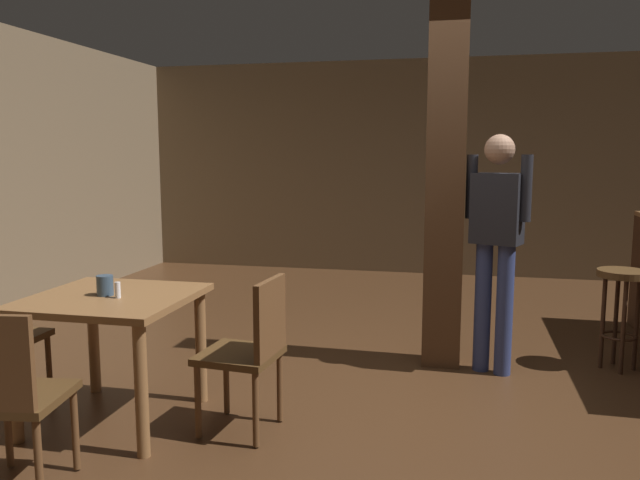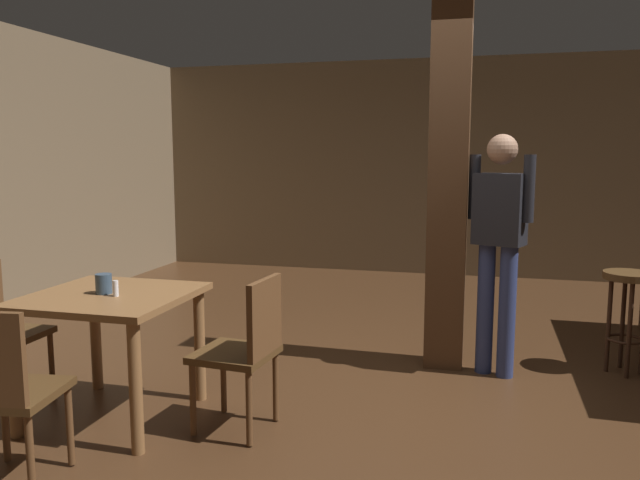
% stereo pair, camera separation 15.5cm
% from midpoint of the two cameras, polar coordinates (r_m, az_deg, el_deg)
% --- Properties ---
extents(ground_plane, '(10.80, 10.80, 0.00)m').
position_cam_midpoint_polar(ground_plane, '(4.17, 6.95, -14.53)').
color(ground_plane, '#422816').
extents(wall_back, '(8.00, 0.10, 2.80)m').
position_cam_midpoint_polar(wall_back, '(8.35, 10.24, 6.50)').
color(wall_back, '#756047').
rests_on(wall_back, ground_plane).
extents(pillar, '(0.28, 0.28, 2.80)m').
position_cam_midpoint_polar(pillar, '(4.68, 10.49, 5.50)').
color(pillar, '#4C301C').
rests_on(pillar, ground_plane).
extents(dining_table, '(0.91, 0.91, 0.77)m').
position_cam_midpoint_polar(dining_table, '(3.91, -19.54, -6.72)').
color(dining_table, brown).
rests_on(dining_table, ground_plane).
extents(chair_south, '(0.48, 0.48, 0.89)m').
position_cam_midpoint_polar(chair_south, '(3.28, -27.80, -12.22)').
color(chair_south, '#4C3319').
rests_on(chair_south, ground_plane).
extents(chair_east, '(0.46, 0.46, 0.89)m').
position_cam_midpoint_polar(chair_east, '(3.59, -7.53, -9.65)').
color(chair_east, '#4C3319').
rests_on(chair_east, ground_plane).
extents(napkin_cup, '(0.10, 0.10, 0.12)m').
position_cam_midpoint_polar(napkin_cup, '(3.87, -20.16, -3.92)').
color(napkin_cup, '#33475B').
rests_on(napkin_cup, dining_table).
extents(salt_shaker, '(0.03, 0.03, 0.09)m').
position_cam_midpoint_polar(salt_shaker, '(3.78, -19.13, -4.34)').
color(salt_shaker, silver).
rests_on(salt_shaker, dining_table).
extents(standing_person, '(0.46, 0.31, 1.72)m').
position_cam_midpoint_polar(standing_person, '(4.58, 14.89, 0.32)').
color(standing_person, black).
rests_on(standing_person, ground_plane).
extents(bar_stool_near, '(0.35, 0.35, 0.75)m').
position_cam_midpoint_polar(bar_stool_near, '(5.04, 25.06, -4.57)').
color(bar_stool_near, '#4C3319').
rests_on(bar_stool_near, ground_plane).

